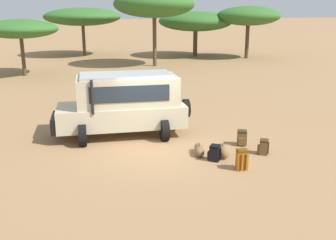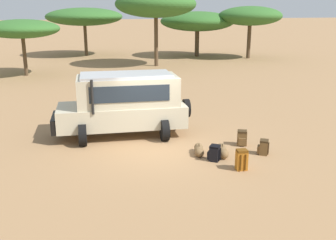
{
  "view_description": "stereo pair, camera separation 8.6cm",
  "coord_description": "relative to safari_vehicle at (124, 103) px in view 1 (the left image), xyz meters",
  "views": [
    {
      "loc": [
        -3.31,
        -12.66,
        4.87
      ],
      "look_at": [
        0.42,
        0.3,
        1.0
      ],
      "focal_mm": 42.0,
      "sensor_mm": 36.0,
      "label": 1
    },
    {
      "loc": [
        -3.23,
        -12.68,
        4.87
      ],
      "look_at": [
        0.42,
        0.3,
        1.0
      ],
      "focal_mm": 42.0,
      "sensor_mm": 36.0,
      "label": 2
    }
  ],
  "objects": [
    {
      "name": "ground_plane",
      "position": [
        0.85,
        -2.07,
        -1.29
      ],
      "size": [
        320.0,
        320.0,
        0.0
      ],
      "primitive_type": "plane",
      "color": "#9E754C"
    },
    {
      "name": "safari_vehicle",
      "position": [
        0.0,
        0.0,
        0.0
      ],
      "size": [
        5.43,
        3.0,
        2.44
      ],
      "color": "beige",
      "rests_on": "ground_plane"
    },
    {
      "name": "acacia_tree_left_mid",
      "position": [
        -4.68,
        15.97,
        2.09
      ],
      "size": [
        5.35,
        5.46,
        4.07
      ],
      "color": "brown",
      "rests_on": "ground_plane"
    },
    {
      "name": "acacia_tree_distant_right",
      "position": [
        15.94,
        20.95,
        2.78
      ],
      "size": [
        6.26,
        5.65,
        5.01
      ],
      "color": "brown",
      "rests_on": "ground_plane"
    },
    {
      "name": "duffel_bag_low_black_case",
      "position": [
        2.8,
        -3.15,
        -1.13
      ],
      "size": [
        0.48,
        0.94,
        0.43
      ],
      "color": "brown",
      "rests_on": "ground_plane"
    },
    {
      "name": "backpack_cluster_center",
      "position": [
        4.21,
        -3.42,
        -1.04
      ],
      "size": [
        0.46,
        0.44,
        0.52
      ],
      "color": "brown",
      "rests_on": "ground_plane"
    },
    {
      "name": "acacia_tree_right_mid",
      "position": [
        5.83,
        18.22,
        3.83
      ],
      "size": [
        6.8,
        6.28,
        6.26
      ],
      "color": "brown",
      "rests_on": "ground_plane"
    },
    {
      "name": "backpack_beside_front_wheel",
      "position": [
        3.92,
        -2.37,
        -1.02
      ],
      "size": [
        0.43,
        0.47,
        0.56
      ],
      "color": "brown",
      "rests_on": "ground_plane"
    },
    {
      "name": "backpack_outermost",
      "position": [
        2.37,
        -3.5,
        -1.04
      ],
      "size": [
        0.49,
        0.48,
        0.53
      ],
      "color": "black",
      "rests_on": "ground_plane"
    },
    {
      "name": "acacia_tree_far_right",
      "position": [
        11.58,
        23.92,
        2.22
      ],
      "size": [
        7.53,
        7.37,
        4.5
      ],
      "color": "brown",
      "rests_on": "ground_plane"
    },
    {
      "name": "backpack_near_rear_wheel",
      "position": [
        2.89,
        -4.44,
        -0.97
      ],
      "size": [
        0.36,
        0.39,
        0.66
      ],
      "color": "#B26619",
      "rests_on": "ground_plane"
    },
    {
      "name": "acacia_tree_centre_back",
      "position": [
        0.6,
        27.65,
        2.65
      ],
      "size": [
        7.82,
        7.59,
        4.86
      ],
      "color": "brown",
      "rests_on": "ground_plane"
    },
    {
      "name": "duffel_bag_soft_canvas",
      "position": [
        2.08,
        -2.81,
        -1.14
      ],
      "size": [
        0.45,
        0.85,
        0.4
      ],
      "color": "brown",
      "rests_on": "ground_plane"
    }
  ]
}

